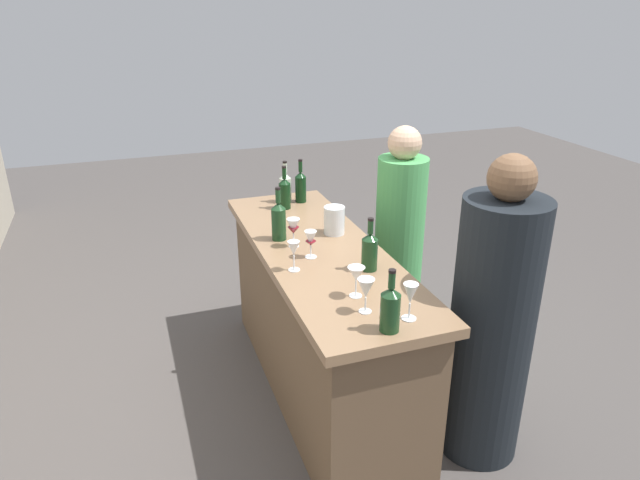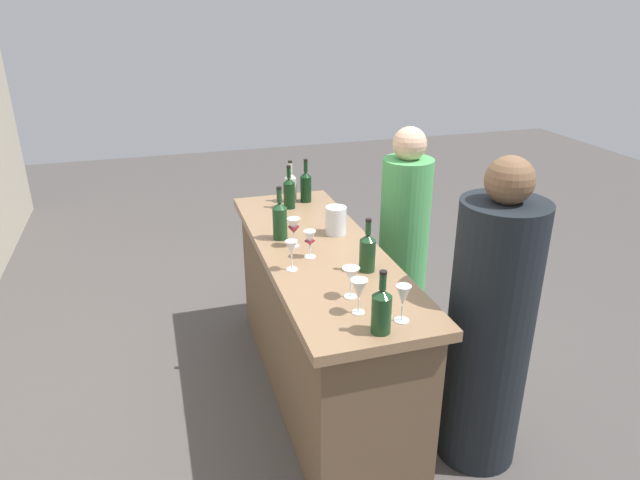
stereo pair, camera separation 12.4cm
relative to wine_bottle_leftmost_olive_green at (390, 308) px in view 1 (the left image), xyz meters
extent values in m
plane|color=#4C4744|center=(0.87, -0.01, -1.03)|extent=(12.00, 12.00, 0.00)
cube|color=brown|center=(0.87, -0.01, -0.59)|extent=(1.85, 0.55, 0.88)
cube|color=#8C6B4C|center=(0.87, -0.01, -0.13)|extent=(1.93, 0.63, 0.05)
cylinder|color=#193D1E|center=(0.00, 0.00, -0.02)|extent=(0.08, 0.08, 0.16)
cone|color=#193D1E|center=(0.00, 0.00, 0.07)|extent=(0.08, 0.08, 0.03)
cylinder|color=#193D1E|center=(0.00, 0.00, 0.12)|extent=(0.03, 0.03, 0.07)
cylinder|color=black|center=(0.00, 0.00, 0.16)|extent=(0.03, 0.03, 0.01)
cylinder|color=#193D1E|center=(0.54, -0.15, -0.02)|extent=(0.08, 0.08, 0.16)
cone|color=#193D1E|center=(0.54, -0.15, 0.07)|extent=(0.08, 0.08, 0.03)
cylinder|color=#193D1E|center=(0.54, -0.15, 0.12)|extent=(0.03, 0.03, 0.07)
cylinder|color=black|center=(0.54, -0.15, 0.16)|extent=(0.03, 0.03, 0.01)
cylinder|color=#193D1E|center=(1.07, 0.17, -0.01)|extent=(0.08, 0.08, 0.18)
cone|color=#193D1E|center=(1.07, 0.17, 0.09)|extent=(0.08, 0.08, 0.04)
cylinder|color=#193D1E|center=(1.07, 0.17, 0.15)|extent=(0.03, 0.03, 0.08)
cylinder|color=black|center=(1.07, 0.17, 0.19)|extent=(0.03, 0.03, 0.01)
cylinder|color=black|center=(1.55, 0.00, -0.02)|extent=(0.07, 0.07, 0.17)
cone|color=black|center=(1.55, 0.00, 0.08)|extent=(0.07, 0.07, 0.03)
cylinder|color=black|center=(1.55, 0.00, 0.13)|extent=(0.03, 0.03, 0.07)
cylinder|color=black|center=(1.55, 0.00, 0.17)|extent=(0.03, 0.03, 0.01)
cylinder|color=black|center=(1.64, -0.14, -0.02)|extent=(0.07, 0.07, 0.17)
cone|color=black|center=(1.64, -0.14, 0.08)|extent=(0.07, 0.07, 0.03)
cylinder|color=black|center=(1.64, -0.14, 0.14)|extent=(0.03, 0.03, 0.07)
cylinder|color=black|center=(1.64, -0.14, 0.18)|extent=(0.03, 0.03, 0.01)
cylinder|color=#B7C6B2|center=(1.67, -0.05, -0.02)|extent=(0.08, 0.08, 0.16)
cone|color=#B7C6B2|center=(1.67, -0.05, 0.08)|extent=(0.08, 0.08, 0.03)
cylinder|color=#B7C6B2|center=(1.67, -0.05, 0.13)|extent=(0.03, 0.03, 0.07)
cylinder|color=black|center=(1.67, -0.05, 0.17)|extent=(0.03, 0.03, 0.01)
cylinder|color=white|center=(0.05, -0.12, -0.10)|extent=(0.06, 0.06, 0.00)
cylinder|color=white|center=(0.05, -0.12, -0.06)|extent=(0.01, 0.01, 0.07)
cone|color=white|center=(0.05, -0.12, 0.02)|extent=(0.06, 0.06, 0.09)
cylinder|color=white|center=(0.31, 0.02, -0.10)|extent=(0.06, 0.06, 0.00)
cylinder|color=white|center=(0.31, 0.02, -0.06)|extent=(0.01, 0.01, 0.08)
cone|color=white|center=(0.31, 0.02, 0.01)|extent=(0.08, 0.08, 0.07)
cylinder|color=white|center=(0.17, 0.03, -0.10)|extent=(0.06, 0.06, 0.00)
cylinder|color=white|center=(0.17, 0.03, -0.07)|extent=(0.01, 0.01, 0.07)
cone|color=white|center=(0.17, 0.03, 0.01)|extent=(0.08, 0.08, 0.09)
cylinder|color=white|center=(0.78, 0.08, -0.10)|extent=(0.06, 0.06, 0.00)
cylinder|color=white|center=(0.78, 0.08, -0.07)|extent=(0.01, 0.01, 0.06)
cone|color=white|center=(0.78, 0.08, 0.00)|extent=(0.06, 0.06, 0.08)
cone|color=maroon|center=(0.78, 0.08, -0.02)|extent=(0.05, 0.05, 0.02)
cylinder|color=white|center=(0.94, 0.12, -0.10)|extent=(0.06, 0.06, 0.00)
cylinder|color=white|center=(0.94, 0.12, -0.06)|extent=(0.01, 0.01, 0.07)
cone|color=white|center=(0.94, 0.12, 0.01)|extent=(0.07, 0.07, 0.08)
cone|color=maroon|center=(0.94, 0.12, -0.01)|extent=(0.06, 0.06, 0.04)
cylinder|color=white|center=(0.66, 0.20, -0.10)|extent=(0.06, 0.06, 0.00)
cylinder|color=white|center=(0.66, 0.20, -0.06)|extent=(0.01, 0.01, 0.08)
cone|color=white|center=(0.66, 0.20, 0.01)|extent=(0.06, 0.06, 0.08)
cylinder|color=silver|center=(1.04, -0.16, -0.02)|extent=(0.12, 0.12, 0.16)
cylinder|color=black|center=(0.16, -0.63, -0.35)|extent=(0.41, 0.41, 1.37)
sphere|color=brown|center=(0.16, -0.63, 0.43)|extent=(0.21, 0.21, 0.21)
cylinder|color=#4CA559|center=(1.26, -0.69, -0.40)|extent=(0.39, 0.39, 1.27)
sphere|color=#D8AD8C|center=(1.26, -0.69, 0.33)|extent=(0.21, 0.21, 0.21)
camera|label=1|loc=(-1.78, 0.93, 1.14)|focal=31.96mm
camera|label=2|loc=(-1.82, 0.81, 1.14)|focal=31.96mm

